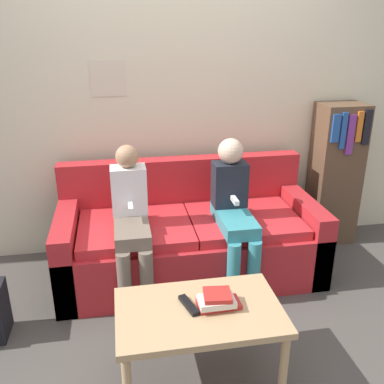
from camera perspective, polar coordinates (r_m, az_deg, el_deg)
ground_plane at (r=2.96m, az=1.45°, el=-15.78°), size 10.00×10.00×0.00m
wall_back at (r=3.43m, az=-2.00°, el=13.27°), size 8.00×0.06×2.60m
couch at (r=3.26m, az=-0.43°, el=-6.20°), size 1.90×0.85×0.82m
coffee_table at (r=2.28m, az=0.96°, el=-16.42°), size 0.85×0.53×0.44m
person_left at (r=2.90m, az=-8.13°, el=-3.38°), size 0.24×0.58×1.04m
person_right at (r=3.00m, az=5.60°, el=-2.04°), size 0.24×0.58×1.06m
tv_remote at (r=2.26m, az=-0.44°, el=-14.84°), size 0.09×0.17×0.02m
book_stack at (r=2.25m, az=3.43°, el=-14.27°), size 0.22×0.15×0.08m
bookshelf at (r=3.83m, az=18.53°, el=2.29°), size 0.37×0.32×1.20m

